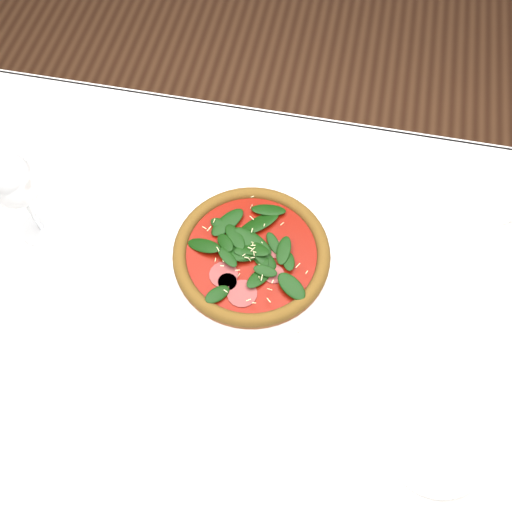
# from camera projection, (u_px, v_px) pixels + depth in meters

# --- Properties ---
(ground) EXTENTS (6.00, 6.00, 0.00)m
(ground) POSITION_uv_depth(u_px,v_px,m) (240.00, 404.00, 1.60)
(ground) COLOR brown
(ground) RESTS_ON ground
(dining_table) EXTENTS (1.21, 0.81, 0.75)m
(dining_table) POSITION_uv_depth(u_px,v_px,m) (231.00, 315.00, 1.03)
(dining_table) COLOR white
(dining_table) RESTS_ON ground
(plate) EXTENTS (0.31, 0.31, 0.01)m
(plate) POSITION_uv_depth(u_px,v_px,m) (252.00, 257.00, 0.96)
(plate) COLOR white
(plate) RESTS_ON dining_table
(pizza) EXTENTS (0.30, 0.30, 0.03)m
(pizza) POSITION_uv_depth(u_px,v_px,m) (251.00, 252.00, 0.95)
(pizza) COLOR #975124
(pizza) RESTS_ON plate
(wine_glass) EXTENTS (0.08, 0.08, 0.20)m
(wine_glass) POSITION_uv_depth(u_px,v_px,m) (13.00, 183.00, 0.88)
(wine_glass) COLOR silver
(wine_glass) RESTS_ON dining_table
(saucer_near) EXTENTS (0.15, 0.15, 0.01)m
(saucer_near) POSITION_uv_depth(u_px,v_px,m) (435.00, 444.00, 0.82)
(saucer_near) COLOR white
(saucer_near) RESTS_ON dining_table
(saucer_far) EXTENTS (0.12, 0.12, 0.01)m
(saucer_far) POSITION_uv_depth(u_px,v_px,m) (489.00, 196.00, 1.03)
(saucer_far) COLOR white
(saucer_far) RESTS_ON dining_table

